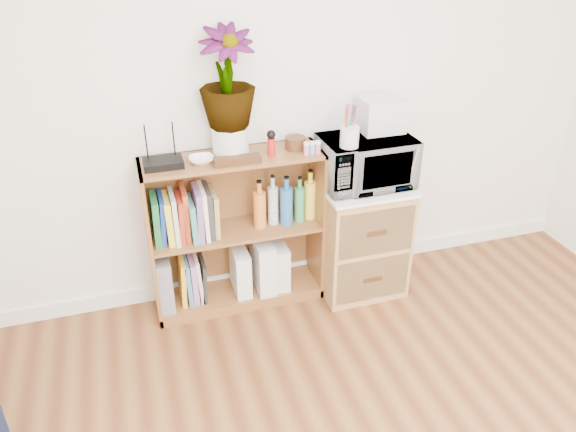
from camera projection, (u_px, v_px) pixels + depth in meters
name	position (u px, v px, depth m)	size (l,w,h in m)	color
skirting_board	(287.00, 269.00, 3.66)	(4.00, 0.02, 0.10)	white
bookshelf	(236.00, 232.00, 3.25)	(1.00, 0.30, 0.95)	brown
wicker_unit	(359.00, 237.00, 3.44)	(0.50, 0.45, 0.70)	#9E7542
microwave	(366.00, 161.00, 3.18)	(0.51, 0.35, 0.28)	white
pen_cup	(349.00, 137.00, 2.98)	(0.10, 0.10, 0.11)	silver
small_appliance	(381.00, 115.00, 3.17)	(0.24, 0.20, 0.19)	silver
router	(163.00, 163.00, 2.90)	(0.20, 0.14, 0.04)	black
white_bowl	(201.00, 160.00, 2.94)	(0.13, 0.13, 0.03)	white
plant_pot	(230.00, 141.00, 2.99)	(0.19, 0.19, 0.16)	silver
potted_plant	(227.00, 78.00, 2.83)	(0.29, 0.29, 0.51)	#407830
trinket_box	(237.00, 160.00, 2.93)	(0.25, 0.06, 0.04)	#391A0F
kokeshi_doll	(271.00, 147.00, 3.01)	(0.04, 0.04, 0.10)	red
wooden_bowl	(295.00, 143.00, 3.10)	(0.12, 0.12, 0.07)	#3D2410
paint_jars	(312.00, 149.00, 3.04)	(0.12, 0.04, 0.06)	pink
file_box	(162.00, 279.00, 3.25)	(0.10, 0.26, 0.33)	slate
magazine_holder_left	(240.00, 270.00, 3.37)	(0.09, 0.23, 0.29)	silver
magazine_holder_mid	(263.00, 263.00, 3.40)	(0.10, 0.26, 0.33)	silver
magazine_holder_right	(278.00, 264.00, 3.43)	(0.09, 0.23, 0.29)	silver
cookbooks	(185.00, 215.00, 3.10)	(0.36, 0.20, 0.30)	#1C6B33
liquor_bottles	(285.00, 200.00, 3.24)	(0.38, 0.07, 0.30)	orange
lower_books	(192.00, 278.00, 3.31)	(0.16, 0.19, 0.29)	gold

